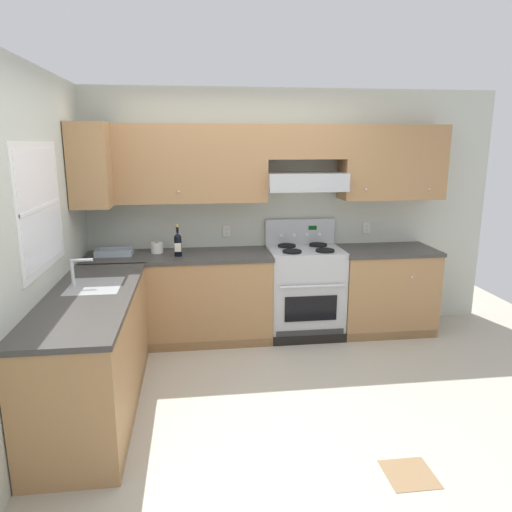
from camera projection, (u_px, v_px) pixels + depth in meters
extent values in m
plane|color=#B2AA99|center=(256.00, 396.00, 3.88)|extent=(7.04, 7.04, 0.00)
cube|color=olive|center=(409.00, 474.00, 2.96)|extent=(0.30, 0.30, 0.01)
cube|color=beige|center=(279.00, 211.00, 5.21)|extent=(4.68, 0.12, 2.55)
cube|color=#A87A4C|center=(178.00, 164.00, 4.72)|extent=(1.75, 0.34, 0.76)
cube|color=#A87A4C|center=(392.00, 162.00, 5.00)|extent=(1.08, 0.34, 0.76)
cube|color=#A87A4C|center=(305.00, 142.00, 4.83)|extent=(0.80, 0.34, 0.34)
cube|color=#B7BABC|center=(305.00, 181.00, 4.89)|extent=(0.80, 0.46, 0.17)
cube|color=#B7BABC|center=(310.00, 190.00, 4.69)|extent=(0.80, 0.03, 0.04)
sphere|color=silver|center=(179.00, 192.00, 4.61)|extent=(0.02, 0.02, 0.02)
sphere|color=silver|center=(366.00, 189.00, 4.84)|extent=(0.02, 0.02, 0.02)
sphere|color=silver|center=(429.00, 189.00, 4.93)|extent=(0.02, 0.02, 0.02)
cube|color=silver|center=(227.00, 231.00, 5.11)|extent=(0.08, 0.01, 0.12)
cube|color=silver|center=(227.00, 229.00, 5.10)|extent=(0.03, 0.00, 0.03)
cube|color=silver|center=(227.00, 233.00, 5.11)|extent=(0.03, 0.00, 0.03)
cube|color=silver|center=(367.00, 228.00, 5.30)|extent=(0.08, 0.01, 0.12)
cube|color=silver|center=(367.00, 226.00, 5.29)|extent=(0.03, 0.00, 0.03)
cube|color=silver|center=(367.00, 230.00, 5.30)|extent=(0.03, 0.00, 0.03)
cube|color=beige|center=(34.00, 245.00, 3.48)|extent=(0.12, 4.00, 2.55)
cube|color=white|center=(38.00, 207.00, 3.42)|extent=(0.04, 1.00, 0.92)
cube|color=white|center=(41.00, 207.00, 3.42)|extent=(0.01, 0.90, 0.82)
cube|color=white|center=(41.00, 207.00, 3.43)|extent=(0.01, 0.90, 0.02)
cube|color=#A87A4C|center=(93.00, 165.00, 4.45)|extent=(0.34, 0.64, 0.76)
cube|color=#A87A4C|center=(181.00, 299.00, 4.91)|extent=(1.82, 0.61, 0.87)
cube|color=#3D3A38|center=(179.00, 256.00, 4.80)|extent=(1.84, 0.63, 0.04)
cube|color=#A87A4C|center=(384.00, 291.00, 5.18)|extent=(0.99, 0.61, 0.87)
cube|color=#3D3A38|center=(387.00, 250.00, 5.07)|extent=(1.01, 0.63, 0.04)
cube|color=black|center=(270.00, 341.00, 4.84)|extent=(3.54, 0.06, 0.09)
sphere|color=silver|center=(140.00, 287.00, 4.50)|extent=(0.03, 0.03, 0.03)
sphere|color=silver|center=(412.00, 277.00, 4.83)|extent=(0.03, 0.03, 0.03)
cube|color=#A87A4C|center=(94.00, 355.00, 3.62)|extent=(0.61, 1.89, 0.87)
cube|color=#3D3A38|center=(89.00, 298.00, 3.52)|extent=(0.63, 1.91, 0.04)
cube|color=black|center=(134.00, 399.00, 3.75)|extent=(0.06, 1.85, 0.09)
cube|color=#999B9E|center=(95.00, 286.00, 3.74)|extent=(0.40, 0.48, 0.01)
cube|color=#28282B|center=(96.00, 295.00, 3.76)|extent=(0.34, 0.42, 0.14)
cylinder|color=silver|center=(72.00, 273.00, 3.70)|extent=(0.03, 0.03, 0.22)
cylinder|color=silver|center=(82.00, 260.00, 3.68)|extent=(0.16, 0.02, 0.02)
cube|color=#B7BABC|center=(304.00, 293.00, 5.07)|extent=(0.76, 0.58, 0.91)
cube|color=black|center=(311.00, 309.00, 4.80)|extent=(0.53, 0.01, 0.26)
cylinder|color=silver|center=(312.00, 286.00, 4.72)|extent=(0.65, 0.02, 0.02)
cube|color=#333333|center=(310.00, 335.00, 4.87)|extent=(0.70, 0.01, 0.11)
cube|color=#B7BABC|center=(305.00, 250.00, 4.96)|extent=(0.76, 0.58, 0.02)
cube|color=#B7BABC|center=(300.00, 232.00, 5.19)|extent=(0.76, 0.04, 0.29)
cube|color=#053F0C|center=(313.00, 228.00, 5.18)|extent=(0.09, 0.01, 0.04)
cylinder|color=black|center=(292.00, 251.00, 4.80)|extent=(0.19, 0.19, 0.02)
cylinder|color=black|center=(292.00, 252.00, 4.80)|extent=(0.07, 0.07, 0.01)
cylinder|color=black|center=(325.00, 251.00, 4.84)|extent=(0.19, 0.19, 0.02)
cylinder|color=black|center=(325.00, 251.00, 4.84)|extent=(0.07, 0.07, 0.01)
cylinder|color=black|center=(287.00, 246.00, 5.07)|extent=(0.19, 0.19, 0.02)
cylinder|color=black|center=(287.00, 246.00, 5.07)|extent=(0.07, 0.07, 0.01)
cylinder|color=black|center=(318.00, 245.00, 5.11)|extent=(0.19, 0.19, 0.02)
cylinder|color=black|center=(318.00, 245.00, 5.11)|extent=(0.07, 0.07, 0.01)
cylinder|color=white|center=(281.00, 235.00, 5.15)|extent=(0.04, 0.02, 0.04)
cylinder|color=white|center=(294.00, 235.00, 5.17)|extent=(0.04, 0.02, 0.04)
cylinder|color=white|center=(307.00, 235.00, 5.19)|extent=(0.04, 0.02, 0.04)
cylinder|color=white|center=(320.00, 234.00, 5.20)|extent=(0.04, 0.02, 0.04)
cylinder|color=black|center=(178.00, 246.00, 4.70)|extent=(0.07, 0.07, 0.20)
cone|color=black|center=(178.00, 235.00, 4.68)|extent=(0.07, 0.07, 0.04)
cylinder|color=black|center=(177.00, 229.00, 4.66)|extent=(0.03, 0.03, 0.08)
cylinder|color=gold|center=(177.00, 226.00, 4.66)|extent=(0.03, 0.03, 0.02)
cube|color=silver|center=(178.00, 248.00, 4.67)|extent=(0.06, 0.00, 0.09)
cube|color=#9EADB7|center=(114.00, 254.00, 4.77)|extent=(0.29, 0.18, 0.02)
cube|color=#9EADB7|center=(113.00, 254.00, 4.66)|extent=(0.36, 0.01, 0.06)
cube|color=#9EADB7|center=(116.00, 250.00, 4.86)|extent=(0.36, 0.01, 0.06)
cube|color=#9EADB7|center=(97.00, 252.00, 4.74)|extent=(0.01, 0.19, 0.06)
cube|color=#9EADB7|center=(132.00, 251.00, 4.78)|extent=(0.01, 0.19, 0.06)
cylinder|color=white|center=(157.00, 248.00, 4.85)|extent=(0.12, 0.12, 0.11)
cylinder|color=#9E7A51|center=(157.00, 243.00, 4.84)|extent=(0.04, 0.04, 0.01)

